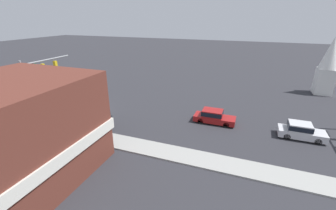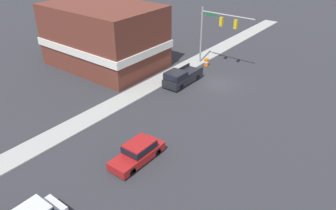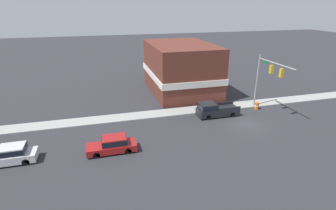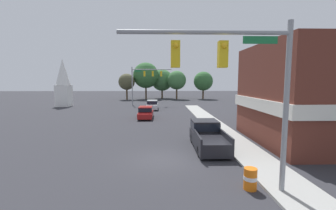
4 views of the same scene
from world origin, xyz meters
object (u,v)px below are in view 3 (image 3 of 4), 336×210
object	(u,v)px
car_lead	(113,144)
construction_barrel	(257,106)
car_second_ahead	(11,154)
pickup_truck_parked	(214,109)

from	to	relation	value
car_lead	construction_barrel	bearing A→B (deg)	-72.95
car_lead	car_second_ahead	bearing A→B (deg)	86.82
car_lead	car_second_ahead	xyz separation A→B (m)	(0.50, 8.97, 0.04)
pickup_truck_parked	construction_barrel	distance (m)	6.62
pickup_truck_parked	construction_barrel	xyz separation A→B (m)	(0.62, -6.58, -0.41)
car_lead	construction_barrel	size ratio (longest dim) A/B	4.86
car_lead	car_second_ahead	distance (m)	8.98
car_lead	construction_barrel	distance (m)	20.61
car_second_ahead	pickup_truck_parked	distance (m)	22.63
car_second_ahead	construction_barrel	distance (m)	29.21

